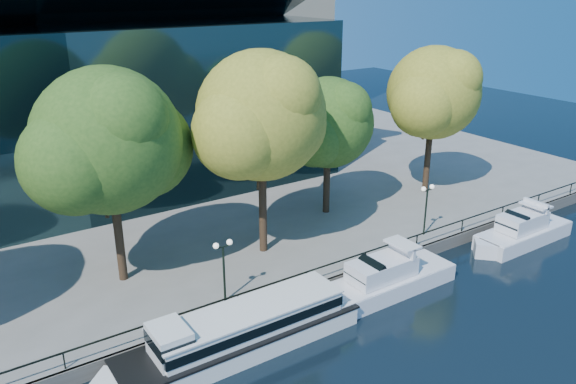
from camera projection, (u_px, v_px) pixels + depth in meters
ground at (267, 350)px, 31.42m from camera, size 160.00×160.00×0.00m
promenade at (87, 171)px, 59.54m from camera, size 90.00×67.08×1.00m
railing at (238, 295)px, 33.27m from camera, size 88.20×0.08×0.99m
convention_building at (45, 109)px, 51.07m from camera, size 50.00×24.57×21.43m
tour_boat at (236, 332)px, 30.94m from camera, size 15.50×3.46×2.94m
cruiser_near at (382, 280)px, 36.76m from camera, size 11.31×2.91×3.28m
cruiser_far at (521, 231)px, 43.91m from camera, size 9.96×2.76×3.25m
tree_2 at (112, 144)px, 33.81m from camera, size 11.22×9.20×13.89m
tree_3 at (264, 118)px, 37.55m from camera, size 10.99×9.01×14.38m
tree_4 at (330, 125)px, 45.16m from camera, size 9.18×7.53×11.41m
tree_5 at (435, 95)px, 49.45m from camera, size 10.26×8.41×13.30m
lamp_1 at (223, 257)px, 33.41m from camera, size 1.26×0.36×4.03m
lamp_2 at (427, 199)px, 42.43m from camera, size 1.26×0.36×4.03m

